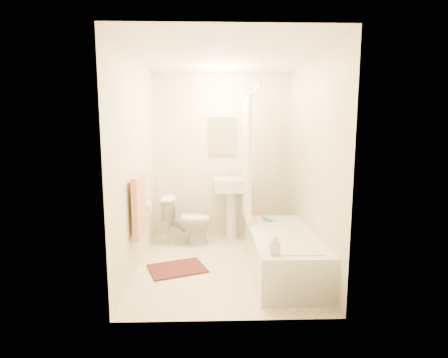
{
  "coord_description": "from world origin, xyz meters",
  "views": [
    {
      "loc": [
        -0.12,
        -3.95,
        1.62
      ],
      "look_at": [
        0.0,
        0.25,
        1.0
      ],
      "focal_mm": 28.0,
      "sensor_mm": 36.0,
      "label": 1
    }
  ],
  "objects_px": {
    "soap_bottle": "(275,244)",
    "sink": "(232,207)",
    "bath_mat": "(177,268)",
    "bathtub": "(283,253)",
    "toilet": "(187,221)"
  },
  "relations": [
    {
      "from": "sink",
      "to": "bath_mat",
      "type": "xyz_separation_m",
      "value": [
        -0.68,
        -1.05,
        -0.48
      ]
    },
    {
      "from": "soap_bottle",
      "to": "sink",
      "type": "bearing_deg",
      "value": 99.78
    },
    {
      "from": "bath_mat",
      "to": "bathtub",
      "type": "bearing_deg",
      "value": -4.56
    },
    {
      "from": "bathtub",
      "to": "soap_bottle",
      "type": "relative_size",
      "value": 8.18
    },
    {
      "from": "bath_mat",
      "to": "soap_bottle",
      "type": "distance_m",
      "value": 1.35
    },
    {
      "from": "toilet",
      "to": "bathtub",
      "type": "relative_size",
      "value": 0.43
    },
    {
      "from": "bath_mat",
      "to": "soap_bottle",
      "type": "relative_size",
      "value": 3.17
    },
    {
      "from": "sink",
      "to": "bath_mat",
      "type": "bearing_deg",
      "value": -123.93
    },
    {
      "from": "toilet",
      "to": "bathtub",
      "type": "xyz_separation_m",
      "value": [
        1.15,
        -1.0,
        -0.11
      ]
    },
    {
      "from": "bathtub",
      "to": "bath_mat",
      "type": "relative_size",
      "value": 2.58
    },
    {
      "from": "toilet",
      "to": "bathtub",
      "type": "height_order",
      "value": "toilet"
    },
    {
      "from": "bathtub",
      "to": "toilet",
      "type": "bearing_deg",
      "value": 138.98
    },
    {
      "from": "bathtub",
      "to": "bath_mat",
      "type": "bearing_deg",
      "value": 175.44
    },
    {
      "from": "sink",
      "to": "toilet",
      "type": "bearing_deg",
      "value": -167.68
    },
    {
      "from": "sink",
      "to": "bathtub",
      "type": "distance_m",
      "value": 1.29
    }
  ]
}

